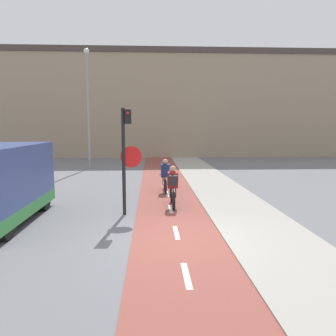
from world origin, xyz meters
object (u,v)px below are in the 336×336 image
at_px(street_lamp_far, 88,97).
at_px(cyclist_near, 173,187).
at_px(traffic_light_pole, 126,150).
at_px(cyclist_far, 165,177).

xyz_separation_m(street_lamp_far, cyclist_near, (4.87, -10.90, -3.99)).
xyz_separation_m(traffic_light_pole, cyclist_far, (1.37, 3.54, -1.42)).
height_order(cyclist_near, cyclist_far, cyclist_near).
bearing_deg(street_lamp_far, cyclist_far, -60.30).
height_order(traffic_light_pole, cyclist_near, traffic_light_pole).
xyz_separation_m(traffic_light_pole, cyclist_near, (1.52, 0.90, -1.37)).
height_order(street_lamp_far, cyclist_near, street_lamp_far).
bearing_deg(traffic_light_pole, cyclist_far, 68.78).
bearing_deg(street_lamp_far, cyclist_near, -65.93).
distance_m(street_lamp_far, cyclist_far, 10.33).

